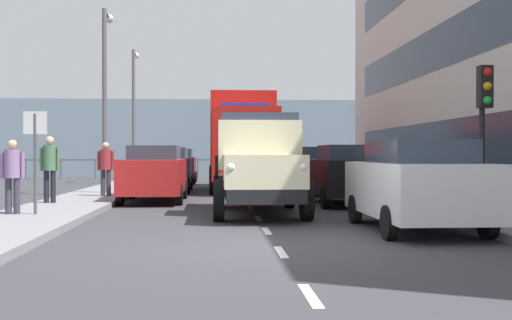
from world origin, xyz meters
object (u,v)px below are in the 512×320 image
Objects in this scene: car_navy_oppositeside_1 at (168,168)px; pedestrian_in_dark_coat at (50,163)px; car_maroon_oppositeside_2 at (178,165)px; pedestrian_strolling at (106,164)px; car_teal_kerbside_2 at (320,170)px; pedestrian_with_bag at (12,170)px; lamp_post_promenade at (105,83)px; street_sign at (35,144)px; car_white_kerbside_near at (415,184)px; car_grey_kerbside_3 at (298,166)px; lorry_cargo_red at (242,139)px; lamp_post_far at (134,103)px; car_red_oppositeside_0 at (154,173)px; traffic_light_near at (484,107)px; truck_vintage_cream at (259,166)px; car_black_kerbside_1 at (348,174)px.

pedestrian_in_dark_coat reaches higher than car_navy_oppositeside_1.
car_maroon_oppositeside_2 is 11.63m from pedestrian_strolling.
car_teal_kerbside_2 is 11.87m from pedestrian_with_bag.
pedestrian_strolling is at bearing 100.00° from lamp_post_promenade.
street_sign reaches higher than pedestrian_strolling.
car_white_kerbside_near is 0.99× the size of car_grey_kerbside_3.
lorry_cargo_red is 4.57× the size of pedestrian_in_dark_coat.
car_red_oppositeside_0 is at bearing 100.22° from lamp_post_far.
lorry_cargo_red is 2.56× the size of traffic_light_near.
traffic_light_near reaches higher than car_red_oppositeside_0.
lorry_cargo_red is 1.30× the size of lamp_post_promenade.
car_red_oppositeside_0 is at bearing -56.34° from truck_vintage_cream.
pedestrian_strolling reaches higher than car_navy_oppositeside_1.
truck_vintage_cream reaches higher than car_navy_oppositeside_1.
lamp_post_promenade reaches higher than pedestrian_in_dark_coat.
traffic_light_near is at bearing 97.06° from car_grey_kerbside_3.
pedestrian_strolling is 11.54m from traffic_light_near.
lamp_post_far reaches higher than traffic_light_near.
lamp_post_promenade is at bearing 34.87° from lorry_cargo_red.
lamp_post_far is at bearing -87.18° from pedestrian_strolling.
pedestrian_with_bag reaches higher than car_navy_oppositeside_1.
car_teal_kerbside_2 is at bearing -90.00° from car_black_kerbside_1.
pedestrian_with_bag is (8.26, -2.32, 0.21)m from car_white_kerbside_near.
traffic_light_near reaches higher than street_sign.
pedestrian_with_bag is 0.91× the size of pedestrian_in_dark_coat.
car_teal_kerbside_2 is 7.73m from pedestrian_strolling.
lamp_post_far reaches higher than truck_vintage_cream.
car_black_kerbside_1 is at bearing 90.00° from car_grey_kerbside_3.
lamp_post_promenade reaches higher than car_teal_kerbside_2.
lamp_post_promenade reaches higher than car_maroon_oppositeside_2.
car_navy_oppositeside_1 is at bearing -124.18° from lamp_post_promenade.
car_red_oppositeside_0 and car_maroon_oppositeside_2 have the same top height.
lamp_post_far is (7.80, -13.31, 3.10)m from car_black_kerbside_1.
street_sign reaches higher than pedestrian_with_bag.
lorry_cargo_red reaches higher than car_grey_kerbside_3.
truck_vintage_cream is 5.09m from street_sign.
pedestrian_strolling reaches higher than car_black_kerbside_1.
pedestrian_strolling is at bearing 82.21° from car_maroon_oppositeside_2.
car_red_oppositeside_0 is 5.77m from street_sign.
lamp_post_promenade is 0.98× the size of lamp_post_far.
truck_vintage_cream is at bearing 45.73° from car_black_kerbside_1.
car_red_oppositeside_0 is 5.85m from pedestrian_with_bag.
pedestrian_in_dark_coat is 2.89m from pedestrian_strolling.
lamp_post_promenade is at bearing -55.24° from truck_vintage_cream.
car_white_kerbside_near is 1.09× the size of car_black_kerbside_1.
car_white_kerbside_near is 10.84m from car_teal_kerbside_2.
truck_vintage_cream is 1.47× the size of car_black_kerbside_1.
car_black_kerbside_1 is 2.14× the size of pedestrian_in_dark_coat.
car_grey_kerbside_3 is at bearing -101.56° from truck_vintage_cream.
car_navy_oppositeside_1 is at bearing -100.89° from street_sign.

